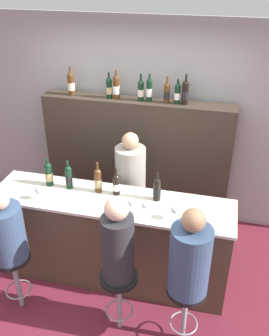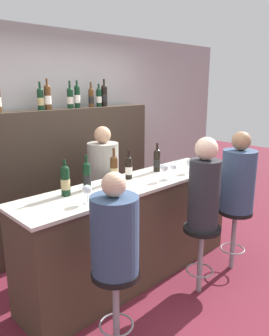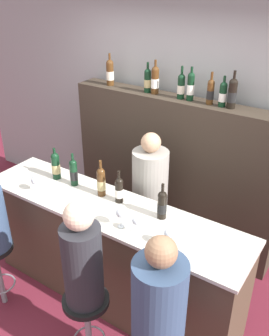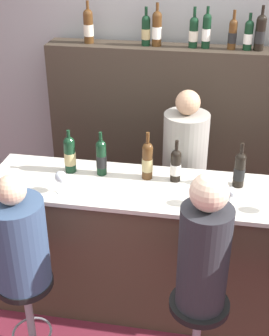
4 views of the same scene
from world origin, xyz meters
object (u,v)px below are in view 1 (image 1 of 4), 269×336
wine_bottle_backbar_5 (167,92)px  bar_stool_middle (119,288)px  wine_glass_3 (175,210)px  wine_bottle_counter_1 (69,177)px  wine_bottle_backbar_7 (185,92)px  wine_bottle_backbar_1 (109,88)px  wine_bottle_counter_0 (49,174)px  wine_bottle_counter_2 (98,180)px  wine_bottle_backbar_4 (149,90)px  wine_bottle_counter_4 (157,189)px  bar_stool_left (14,268)px  wine_bottle_backbar_2 (116,87)px  wine_bottle_backbar_0 (71,83)px  wine_bottle_backbar_6 (177,93)px  wine_bottle_counter_3 (116,184)px  guest_seated_right (190,258)px  guest_seated_middle (118,243)px  wine_glass_2 (145,206)px  bar_stool_right (186,301)px  wine_glass_1 (130,202)px  bartender (131,197)px  wine_bottle_backbar_3 (141,90)px  wine_glass_0 (39,190)px  guest_seated_left (6,231)px

wine_bottle_backbar_5 → bar_stool_middle: wine_bottle_backbar_5 is taller
wine_glass_3 → bar_stool_middle: bearing=-131.2°
wine_bottle_counter_1 → wine_bottle_backbar_7: (1.04, 1.02, 0.66)m
bar_stool_middle → wine_bottle_backbar_1: bearing=108.6°
wine_bottle_backbar_7 → wine_bottle_counter_0: bearing=-141.1°
wine_bottle_counter_2 → wine_bottle_backbar_4: 1.25m
wine_bottle_counter_4 → bar_stool_left: 1.59m
wine_bottle_counter_1 → wine_bottle_backbar_2: 1.24m
wine_bottle_backbar_0 → wine_bottle_backbar_7: (1.37, 0.00, 0.00)m
wine_bottle_backbar_6 → wine_bottle_counter_1: bearing=-133.0°
wine_bottle_backbar_2 → wine_bottle_counter_3: bearing=-74.7°
wine_bottle_backbar_5 → wine_glass_3: 1.50m
guest_seated_right → wine_bottle_backbar_1: bearing=124.2°
wine_bottle_backbar_4 → guest_seated_middle: wine_bottle_backbar_4 is taller
wine_bottle_counter_3 → guest_seated_middle: (0.23, -0.75, -0.09)m
wine_glass_2 → wine_bottle_counter_4: bearing=78.1°
wine_bottle_counter_0 → wine_bottle_counter_1: (0.22, -0.00, -0.00)m
wine_bottle_counter_3 → bar_stool_right: (0.84, -0.75, -0.63)m
wine_glass_1 → wine_glass_3: size_ratio=1.12×
wine_bottle_counter_0 → wine_bottle_counter_3: 0.74m
bartender → wine_bottle_backbar_3: bearing=91.8°
wine_glass_1 → guest_seated_middle: (0.01, -0.47, -0.10)m
wine_glass_1 → wine_bottle_backbar_3: bearing=98.9°
wine_bottle_backbar_0 → bartender: wine_bottle_backbar_0 is taller
wine_bottle_backbar_7 → bar_stool_middle: size_ratio=0.51×
wine_bottle_backbar_3 → bar_stool_left: (-0.85, -1.77, -1.28)m
wine_bottle_backbar_5 → bartender: wine_bottle_backbar_5 is taller
wine_bottle_counter_3 → bar_stool_right: size_ratio=0.44×
wine_bottle_counter_4 → bar_stool_right: wine_bottle_counter_4 is taller
wine_bottle_backbar_1 → wine_bottle_backbar_4: bearing=0.0°
wine_bottle_counter_3 → bar_stool_left: 1.28m
guest_seated_middle → guest_seated_right: size_ratio=1.01×
wine_glass_0 → wine_glass_3: wine_glass_0 is taller
wine_bottle_backbar_0 → wine_bottle_backbar_4: (0.96, 0.00, -0.00)m
wine_bottle_counter_3 → wine_bottle_backbar_5: (0.32, 1.02, 0.65)m
wine_bottle_backbar_2 → wine_bottle_backbar_7: 0.81m
wine_bottle_counter_0 → wine_bottle_counter_3: bearing=-0.0°
wine_bottle_counter_0 → bar_stool_right: size_ratio=0.47×
wine_bottle_counter_2 → wine_bottle_counter_1: bearing=180.0°
wine_bottle_backbar_4 → bar_stool_left: 2.39m
wine_bottle_counter_2 → wine_bottle_backbar_5: size_ratio=1.13×
wine_bottle_backbar_2 → wine_bottle_backbar_7: size_ratio=0.99×
guest_seated_middle → wine_bottle_counter_1: bearing=134.7°
wine_glass_0 → bar_stool_right: wine_glass_0 is taller
wine_glass_0 → guest_seated_middle: 1.06m
guest_seated_left → bartender: bartender is taller
bar_stool_middle → bar_stool_left: bearing=180.0°
wine_glass_0 → wine_glass_3: size_ratio=1.01×
wine_bottle_counter_1 → wine_bottle_backbar_1: 1.22m
wine_bottle_counter_3 → wine_bottle_counter_2: bearing=-180.0°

